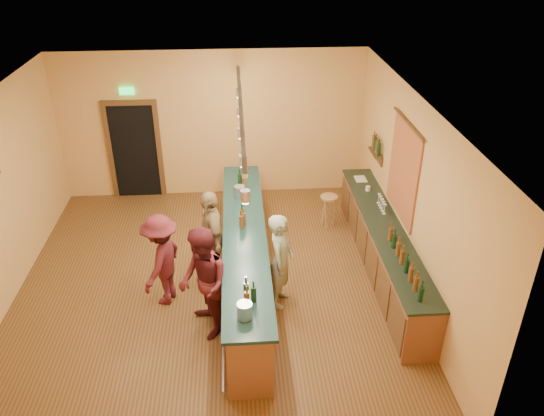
{
  "coord_description": "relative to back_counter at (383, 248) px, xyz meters",
  "views": [
    {
      "loc": [
        0.49,
        -7.34,
        5.55
      ],
      "look_at": [
        1.04,
        0.2,
        1.36
      ],
      "focal_mm": 35.0,
      "sensor_mm": 36.0,
      "label": 1
    }
  ],
  "objects": [
    {
      "name": "tapestry",
      "position": [
        0.26,
        0.22,
        1.36
      ],
      "size": [
        0.03,
        1.4,
        1.6
      ],
      "primitive_type": "cube",
      "color": "#A42420",
      "rests_on": "wall_right"
    },
    {
      "name": "pendant_track",
      "position": [
        -2.39,
        -0.18,
        2.5
      ],
      "size": [
        0.11,
        4.6,
        0.5
      ],
      "color": "silver",
      "rests_on": "ceiling"
    },
    {
      "name": "bartender",
      "position": [
        -1.84,
        -0.7,
        0.32
      ],
      "size": [
        0.55,
        0.68,
        1.62
      ],
      "primitive_type": "imported",
      "rotation": [
        0.0,
        0.0,
        1.27
      ],
      "color": "gray",
      "rests_on": "floor"
    },
    {
      "name": "wall_right",
      "position": [
        0.28,
        -0.18,
        1.11
      ],
      "size": [
        0.02,
        7.0,
        3.2
      ],
      "primitive_type": "cube",
      "color": "#DFA253",
      "rests_on": "floor"
    },
    {
      "name": "back_counter",
      "position": [
        0.0,
        0.0,
        0.0
      ],
      "size": [
        0.6,
        4.55,
        1.27
      ],
      "color": "brown",
      "rests_on": "floor"
    },
    {
      "name": "bar_stool",
      "position": [
        -0.69,
        1.58,
        0.07
      ],
      "size": [
        0.34,
        0.34,
        0.7
      ],
      "rotation": [
        0.0,
        0.0,
        0.05
      ],
      "color": "olive",
      "rests_on": "floor"
    },
    {
      "name": "wall_front",
      "position": [
        -2.97,
        -3.68,
        1.11
      ],
      "size": [
        6.5,
        0.02,
        3.2
      ],
      "primitive_type": "cube",
      "color": "#DFA253",
      "rests_on": "floor"
    },
    {
      "name": "customer_b",
      "position": [
        -2.94,
        0.05,
        0.35
      ],
      "size": [
        0.65,
        1.06,
        1.68
      ],
      "primitive_type": "imported",
      "rotation": [
        0.0,
        0.0,
        -1.31
      ],
      "color": "#997A51",
      "rests_on": "floor"
    },
    {
      "name": "floor",
      "position": [
        -2.97,
        -0.18,
        -0.49
      ],
      "size": [
        7.0,
        7.0,
        0.0
      ],
      "primitive_type": "plane",
      "color": "#5B311A",
      "rests_on": "ground"
    },
    {
      "name": "doorway",
      "position": [
        -4.67,
        3.3,
        0.64
      ],
      "size": [
        1.15,
        0.09,
        2.48
      ],
      "color": "black",
      "rests_on": "wall_back"
    },
    {
      "name": "wall_back",
      "position": [
        -2.97,
        3.32,
        1.11
      ],
      "size": [
        6.5,
        0.02,
        3.2
      ],
      "primitive_type": "cube",
      "color": "#DFA253",
      "rests_on": "floor"
    },
    {
      "name": "customer_c",
      "position": [
        -3.71,
        -0.51,
        0.3
      ],
      "size": [
        0.88,
        1.15,
        1.57
      ],
      "primitive_type": "imported",
      "rotation": [
        0.0,
        0.0,
        -1.91
      ],
      "color": "#59191E",
      "rests_on": "floor"
    },
    {
      "name": "tasting_bar",
      "position": [
        -2.39,
        -0.18,
        0.12
      ],
      "size": [
        0.73,
        5.1,
        1.38
      ],
      "color": "brown",
      "rests_on": "floor"
    },
    {
      "name": "ceiling",
      "position": [
        -2.97,
        -0.18,
        2.71
      ],
      "size": [
        6.5,
        7.0,
        0.02
      ],
      "primitive_type": "cube",
      "color": "silver",
      "rests_on": "wall_back"
    },
    {
      "name": "bottle_shelf",
      "position": [
        0.2,
        1.72,
        1.18
      ],
      "size": [
        0.17,
        0.55,
        0.54
      ],
      "color": "#4A2516",
      "rests_on": "wall_right"
    },
    {
      "name": "customer_a",
      "position": [
        -3.02,
        -1.3,
        0.39
      ],
      "size": [
        0.9,
        1.02,
        1.76
      ],
      "primitive_type": "imported",
      "rotation": [
        0.0,
        0.0,
        -1.26
      ],
      "color": "#59191E",
      "rests_on": "floor"
    }
  ]
}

